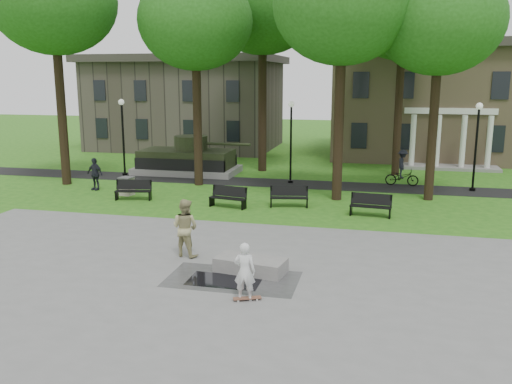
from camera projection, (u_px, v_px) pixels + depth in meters
ground at (221, 244)px, 19.98m from camera, size 120.00×120.00×0.00m
plaza at (170, 296)px, 15.22m from camera, size 22.00×16.00×0.02m
footpath at (281, 183)px, 31.41m from camera, size 44.00×2.60×0.01m
building_right at (443, 100)px, 41.61m from camera, size 17.00×12.00×8.60m
building_left at (187, 106)px, 46.92m from camera, size 15.00×10.00×7.20m
tree_0 at (53, 1)px, 29.13m from camera, size 6.80×6.80×12.97m
tree_1 at (195, 22)px, 29.12m from camera, size 6.20×6.20×11.63m
tree_2 at (343, 6)px, 25.36m from camera, size 6.60×6.60×12.16m
tree_3 at (440, 22)px, 25.46m from camera, size 6.00×6.00×11.19m
tree_4 at (263, 5)px, 33.50m from camera, size 7.20×7.20×13.50m
tree_5 at (404, 15)px, 32.23m from camera, size 6.40×6.40×12.44m
lamp_left at (123, 131)px, 33.34m from camera, size 0.36×0.36×4.73m
lamp_mid at (291, 135)px, 31.00m from camera, size 0.36×0.36×4.73m
lamp_right at (477, 139)px, 28.78m from camera, size 0.36×0.36×4.73m
tank_monument at (188, 160)px, 34.57m from camera, size 7.45×3.40×2.40m
puddle at (224, 281)px, 16.34m from camera, size 2.20×1.20×0.00m
concrete_block at (251, 265)px, 17.06m from camera, size 2.33×1.34×0.45m
skateboard at (247, 299)px, 14.92m from camera, size 0.80×0.48×0.07m
skateboarder at (245, 271)px, 14.80m from camera, size 0.62×0.42×1.64m
friend_watching at (185, 228)px, 18.45m from camera, size 1.13×0.97×2.00m
pedestrian_walker at (95, 174)px, 29.41m from camera, size 1.11×0.68×1.77m
cyclist at (402, 171)px, 30.63m from camera, size 1.85×1.06×2.05m
park_bench_0 at (134, 189)px, 27.15m from camera, size 1.85×0.84×1.00m
park_bench_1 at (228, 196)px, 25.57m from camera, size 1.85×0.87×1.00m
park_bench_2 at (289, 196)px, 25.66m from camera, size 1.85×0.84×1.00m
park_bench_3 at (371, 205)px, 23.93m from camera, size 1.84×0.71×1.00m
trash_bin at (127, 186)px, 28.19m from camera, size 0.75×0.75×0.96m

